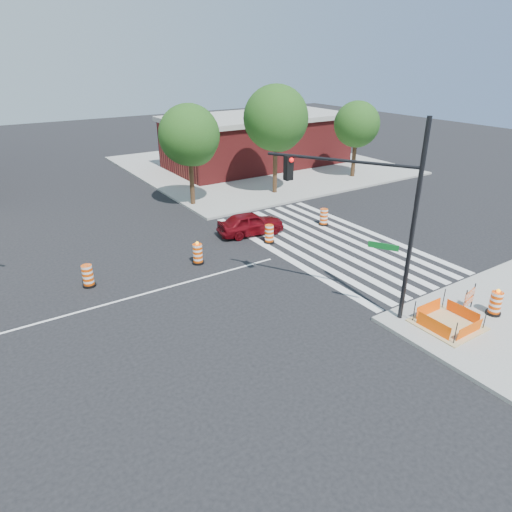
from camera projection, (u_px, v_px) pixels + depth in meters
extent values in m
plane|color=black|center=(139.00, 295.00, 19.92)|extent=(120.00, 120.00, 0.00)
cube|color=gray|center=(257.00, 165.00, 42.63)|extent=(22.00, 22.00, 0.15)
cube|color=silver|center=(283.00, 256.00, 23.82)|extent=(0.45, 13.50, 0.01)
cube|color=silver|center=(297.00, 252.00, 24.26)|extent=(0.45, 13.50, 0.01)
cube|color=silver|center=(310.00, 248.00, 24.71)|extent=(0.45, 13.50, 0.01)
cube|color=silver|center=(322.00, 245.00, 25.16)|extent=(0.45, 13.50, 0.01)
cube|color=silver|center=(335.00, 241.00, 25.61)|extent=(0.45, 13.50, 0.01)
cube|color=silver|center=(346.00, 238.00, 26.06)|extent=(0.45, 13.50, 0.01)
cube|color=silver|center=(358.00, 235.00, 26.51)|extent=(0.45, 13.50, 0.01)
cube|color=silver|center=(369.00, 232.00, 26.96)|extent=(0.45, 13.50, 0.01)
cube|color=silver|center=(139.00, 295.00, 19.92)|extent=(14.00, 0.12, 0.01)
cube|color=tan|center=(447.00, 325.00, 17.47)|extent=(2.20, 2.20, 0.05)
cube|color=#FF5305|center=(470.00, 330.00, 16.68)|extent=(1.44, 0.02, 0.55)
cube|color=#FF5305|center=(429.00, 309.00, 18.05)|extent=(1.44, 0.02, 0.55)
cube|color=#FF5305|center=(433.00, 326.00, 16.92)|extent=(0.02, 1.44, 0.55)
cube|color=#FF5305|center=(463.00, 312.00, 17.81)|extent=(0.02, 1.44, 0.55)
cylinder|color=black|center=(455.00, 333.00, 16.16)|extent=(0.04, 0.04, 0.90)
cylinder|color=black|center=(485.00, 319.00, 17.05)|extent=(0.04, 0.04, 0.90)
cylinder|color=black|center=(414.00, 311.00, 17.53)|extent=(0.04, 0.04, 0.90)
cylinder|color=black|center=(444.00, 299.00, 18.43)|extent=(0.04, 0.04, 0.90)
cube|color=maroon|center=(257.00, 143.00, 41.81)|extent=(16.00, 8.00, 4.20)
cube|color=gray|center=(257.00, 117.00, 40.87)|extent=(16.50, 8.50, 0.40)
imported|color=#60080E|center=(251.00, 223.00, 26.40)|extent=(4.06, 2.07, 1.32)
cylinder|color=black|center=(413.00, 226.00, 16.42)|extent=(0.17, 0.17, 7.67)
cylinder|color=black|center=(340.00, 160.00, 16.69)|extent=(3.09, 4.98, 0.12)
cube|color=black|center=(288.00, 168.00, 17.68)|extent=(0.31, 0.27, 0.96)
sphere|color=#FF0C0C|center=(292.00, 160.00, 17.41)|extent=(0.17, 0.17, 0.17)
cube|color=#0C591E|center=(383.00, 246.00, 17.19)|extent=(0.63, 1.00, 0.24)
cylinder|color=black|center=(493.00, 313.00, 18.21)|extent=(0.57, 0.57, 0.10)
cylinder|color=#F14A05|center=(496.00, 302.00, 18.01)|extent=(0.46, 0.46, 0.91)
sphere|color=#FF990C|center=(498.00, 291.00, 17.80)|extent=(0.15, 0.15, 0.15)
cube|color=#F14A05|center=(470.00, 294.00, 18.14)|extent=(0.92, 0.24, 0.31)
cube|color=#F14A05|center=(468.00, 302.00, 18.28)|extent=(0.92, 0.24, 0.24)
cylinder|color=black|center=(465.00, 303.00, 17.96)|extent=(0.04, 0.04, 1.09)
cylinder|color=black|center=(473.00, 295.00, 18.50)|extent=(0.04, 0.04, 1.09)
cylinder|color=#382314|center=(191.00, 175.00, 30.72)|extent=(0.32, 0.32, 4.26)
sphere|color=#1C3F12|center=(189.00, 135.00, 29.63)|extent=(4.00, 4.00, 4.00)
sphere|color=#1C3F12|center=(195.00, 144.00, 30.38)|extent=(2.93, 2.93, 2.93)
sphere|color=#1C3F12|center=(185.00, 142.00, 29.45)|extent=(2.67, 2.67, 2.67)
cylinder|color=#382314|center=(275.00, 161.00, 33.20)|extent=(0.32, 0.32, 4.89)
sphere|color=#1C3F12|center=(276.00, 118.00, 31.96)|extent=(4.58, 4.58, 4.58)
sphere|color=#1C3F12|center=(279.00, 128.00, 32.75)|extent=(3.36, 3.36, 3.36)
sphere|color=#1C3F12|center=(273.00, 126.00, 31.79)|extent=(3.05, 3.05, 3.05)
cylinder|color=#382314|center=(354.00, 155.00, 37.82)|extent=(0.33, 0.33, 3.92)
sphere|color=#1C3F12|center=(357.00, 124.00, 36.82)|extent=(3.67, 3.67, 3.67)
sphere|color=#1C3F12|center=(358.00, 131.00, 37.57)|extent=(2.69, 2.69, 2.69)
sphere|color=#1C3F12|center=(355.00, 130.00, 36.61)|extent=(2.45, 2.45, 2.45)
cylinder|color=black|center=(89.00, 285.00, 20.71)|extent=(0.60, 0.60, 0.10)
cylinder|color=#F14A05|center=(88.00, 275.00, 20.50)|extent=(0.48, 0.48, 0.95)
cylinder|color=black|center=(198.00, 262.00, 22.94)|extent=(0.60, 0.60, 0.10)
cylinder|color=#F14A05|center=(198.00, 253.00, 22.74)|extent=(0.48, 0.48, 0.95)
sphere|color=#FF990C|center=(197.00, 243.00, 22.51)|extent=(0.16, 0.16, 0.16)
cylinder|color=black|center=(269.00, 242.00, 25.44)|extent=(0.60, 0.60, 0.10)
cylinder|color=#F14A05|center=(269.00, 233.00, 25.24)|extent=(0.48, 0.48, 0.95)
cylinder|color=black|center=(323.00, 224.00, 28.03)|extent=(0.60, 0.60, 0.10)
cylinder|color=#F14A05|center=(324.00, 216.00, 27.83)|extent=(0.48, 0.48, 0.95)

